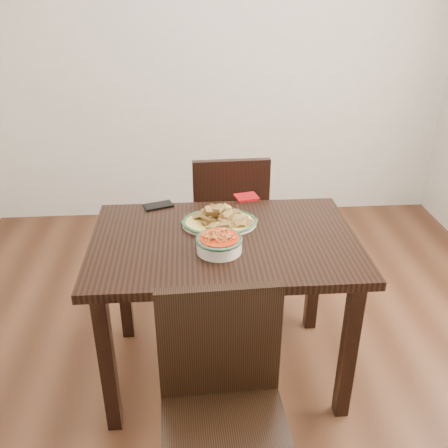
{
  "coord_description": "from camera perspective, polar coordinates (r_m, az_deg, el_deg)",
  "views": [
    {
      "loc": [
        -0.22,
        -1.98,
        1.79
      ],
      "look_at": [
        -0.08,
        -0.07,
        0.81
      ],
      "focal_mm": 40.0,
      "sensor_mm": 36.0,
      "label": 1
    }
  ],
  "objects": [
    {
      "name": "chair_far",
      "position": [
        2.92,
        0.57,
        0.8
      ],
      "size": [
        0.43,
        0.43,
        0.89
      ],
      "rotation": [
        0.0,
        0.0,
        3.17
      ],
      "color": "black",
      "rests_on": "ground"
    },
    {
      "name": "chair_near",
      "position": [
        1.78,
        -0.11,
        -19.72
      ],
      "size": [
        0.44,
        0.44,
        0.89
      ],
      "rotation": [
        0.0,
        0.0,
        0.04
      ],
      "color": "black",
      "rests_on": "ground"
    },
    {
      "name": "smartphone",
      "position": [
        2.48,
        -7.51,
        2.1
      ],
      "size": [
        0.16,
        0.11,
        0.01
      ],
      "primitive_type": "cube",
      "rotation": [
        0.0,
        0.0,
        0.33
      ],
      "color": "black",
      "rests_on": "dining_table"
    },
    {
      "name": "napkin",
      "position": [
        2.55,
        2.58,
        3.09
      ],
      "size": [
        0.13,
        0.12,
        0.01
      ],
      "primitive_type": "cube",
      "rotation": [
        0.0,
        0.0,
        0.21
      ],
      "color": "maroon",
      "rests_on": "dining_table"
    },
    {
      "name": "floor",
      "position": [
        2.68,
        1.55,
        -14.82
      ],
      "size": [
        3.5,
        3.5,
        0.0
      ],
      "primitive_type": "plane",
      "color": "#3B2013",
      "rests_on": "ground"
    },
    {
      "name": "dining_table",
      "position": [
        2.22,
        0.04,
        -3.98
      ],
      "size": [
        1.16,
        0.77,
        0.75
      ],
      "color": "black",
      "rests_on": "ground"
    },
    {
      "name": "noodle_bowl",
      "position": [
        2.05,
        -0.56,
        -2.06
      ],
      "size": [
        0.2,
        0.2,
        0.08
      ],
      "color": "beige",
      "rests_on": "dining_table"
    },
    {
      "name": "fish_plate",
      "position": [
        2.26,
        -0.52,
        0.95
      ],
      "size": [
        0.34,
        0.27,
        0.11
      ],
      "color": "beige",
      "rests_on": "dining_table"
    },
    {
      "name": "wall_back",
      "position": [
        3.77,
        -0.95,
        19.62
      ],
      "size": [
        3.5,
        0.1,
        2.6
      ],
      "primitive_type": "cube",
      "color": "beige",
      "rests_on": "ground"
    }
  ]
}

